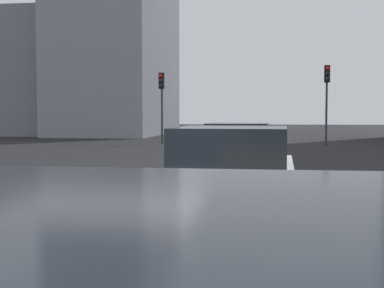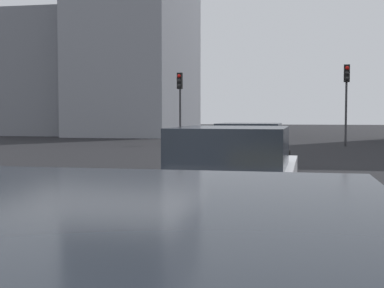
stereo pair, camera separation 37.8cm
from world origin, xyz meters
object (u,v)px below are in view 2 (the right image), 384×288
at_px(car_silver_left_lead, 250,150).
at_px(traffic_light_near_left, 180,93).
at_px(car_white_left_second, 233,177).
at_px(traffic_light_near_right, 347,88).

height_order(car_silver_left_lead, traffic_light_near_left, traffic_light_near_left).
xyz_separation_m(car_white_left_second, traffic_light_near_right, (20.25, -3.75, 2.32)).
relative_size(traffic_light_near_left, traffic_light_near_right, 0.94).
xyz_separation_m(car_silver_left_lead, traffic_light_near_right, (13.92, -3.95, 2.34)).
bearing_deg(car_white_left_second, traffic_light_near_left, 16.12).
height_order(traffic_light_near_left, traffic_light_near_right, traffic_light_near_right).
relative_size(car_silver_left_lead, traffic_light_near_left, 1.04).
xyz_separation_m(car_white_left_second, traffic_light_near_left, (20.71, 5.18, 2.15)).
xyz_separation_m(car_silver_left_lead, car_white_left_second, (-6.34, -0.20, 0.02)).
relative_size(car_silver_left_lead, car_white_left_second, 0.94).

